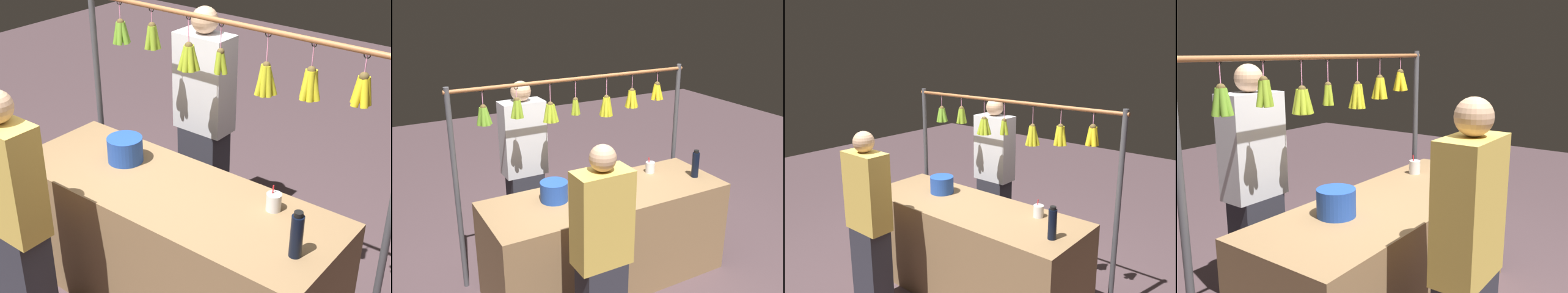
# 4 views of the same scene
# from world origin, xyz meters

# --- Properties ---
(market_counter) EXTENTS (2.10, 0.75, 0.86)m
(market_counter) POSITION_xyz_m (0.00, 0.00, 0.43)
(market_counter) COLOR olive
(market_counter) RESTS_ON ground
(display_rack) EXTENTS (2.32, 0.14, 1.78)m
(display_rack) POSITION_xyz_m (-0.01, -0.51, 1.31)
(display_rack) COLOR #4C4C51
(display_rack) RESTS_ON ground
(water_bottle) EXTENTS (0.06, 0.06, 0.26)m
(water_bottle) POSITION_xyz_m (-0.88, 0.09, 0.98)
(water_bottle) COLOR black
(water_bottle) RESTS_ON market_counter
(blue_bucket) EXTENTS (0.23, 0.23, 0.16)m
(blue_bucket) POSITION_xyz_m (0.45, -0.09, 0.94)
(blue_bucket) COLOR #224AB2
(blue_bucket) RESTS_ON market_counter
(drink_cup) EXTENTS (0.09, 0.09, 0.15)m
(drink_cup) POSITION_xyz_m (-0.59, -0.19, 0.91)
(drink_cup) COLOR silver
(drink_cup) RESTS_ON market_counter
(vendor_person) EXTENTS (0.40, 0.22, 1.70)m
(vendor_person) POSITION_xyz_m (0.41, -0.85, 0.84)
(vendor_person) COLOR #2D2D38
(vendor_person) RESTS_ON ground
(customer_person) EXTENTS (0.38, 0.20, 1.59)m
(customer_person) POSITION_xyz_m (0.49, 0.73, 0.79)
(customer_person) COLOR #2D2D38
(customer_person) RESTS_ON ground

